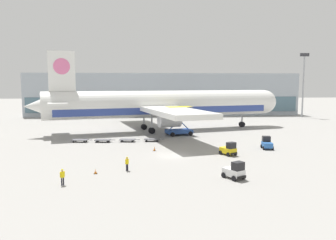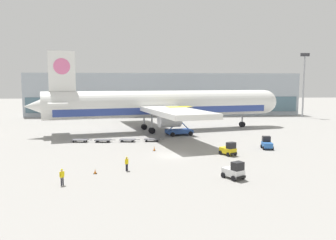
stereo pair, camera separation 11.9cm
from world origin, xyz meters
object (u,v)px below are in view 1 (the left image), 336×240
Objects in this scene: baggage_dolly_second at (103,140)px; traffic_cone_near at (95,171)px; ground_crew_far at (62,176)px; light_mast at (304,80)px; baggage_dolly_trail at (152,139)px; baggage_tug_mid at (267,143)px; baggage_dolly_third at (127,140)px; scissor_lift_loader at (179,124)px; traffic_cone_far at (154,149)px; baggage_tug_foreground at (229,149)px; ground_crew_near at (127,163)px; baggage_dolly_lead at (80,140)px; baggage_tug_far at (235,171)px; airplane_main at (162,105)px.

baggage_dolly_second is 6.64× the size of traffic_cone_near.
light_mast is at bearing -177.71° from ground_crew_far.
baggage_tug_mid is at bearing -17.69° from baggage_dolly_trail.
ground_crew_far is (-28.51, -16.96, 0.15)m from baggage_tug_mid.
baggage_dolly_third and baggage_dolly_trail have the same top height.
traffic_cone_near is (-13.21, -28.20, -1.93)m from scissor_lift_loader.
scissor_lift_loader is 9.25m from baggage_dolly_trail.
light_mast reaches higher than traffic_cone_near.
baggage_tug_foreground is at bearing -20.83° from traffic_cone_far.
ground_crew_far is at bearing 171.11° from ground_crew_near.
scissor_lift_loader reaches higher than baggage_dolly_lead.
baggage_tug_far is at bearing -67.82° from ground_crew_near.
baggage_tug_foreground is at bearing 138.98° from baggage_tug_far.
baggage_tug_mid is at bearing -13.21° from baggage_dolly_third.
baggage_dolly_lead is at bearing -174.46° from baggage_dolly_trail.
baggage_dolly_second is at bearing -151.48° from baggage_tug_foreground.
traffic_cone_far is at bearing -55.15° from baggage_dolly_third.
airplane_main is 15.13× the size of baggage_dolly_trail.
baggage_dolly_third is (-7.24, -13.44, -5.45)m from airplane_main.
light_mast reaches higher than traffic_cone_far.
airplane_main reaches higher than baggage_tug_mid.
baggage_dolly_trail is (-10.84, 12.71, -0.49)m from baggage_tug_foreground.
baggage_dolly_lead is at bearing -147.18° from light_mast.
baggage_tug_mid is 1.51× the size of ground_crew_far.
baggage_tug_mid reaches higher than baggage_dolly_third.
traffic_cone_near is at bearing -132.56° from light_mast.
baggage_tug_foreground reaches higher than baggage_dolly_lead.
scissor_lift_loader reaches higher than baggage_tug_mid.
baggage_dolly_third is 2.16× the size of ground_crew_far.
traffic_cone_near is (-18.25, -8.52, -0.60)m from baggage_tug_foreground.
baggage_tug_foreground and baggage_tug_far have the same top height.
scissor_lift_loader is 20.02m from baggage_dolly_lead.
baggage_tug_far is 16.01m from traffic_cone_near.
airplane_main is 32.69× the size of ground_crew_near.
light_mast is at bearing -23.77° from baggage_tug_mid.
baggage_dolly_third is at bearing -132.55° from airplane_main.
baggage_dolly_third is at bearing 4.50° from baggage_dolly_lead.
baggage_tug_foreground is at bearing 25.02° from traffic_cone_near.
scissor_lift_loader is 28.86m from ground_crew_near.
baggage_dolly_lead is 5.24× the size of traffic_cone_far.
baggage_dolly_trail is at bearing -157.52° from ground_crew_far.
baggage_tug_mid is 1.51× the size of ground_crew_near.
baggage_dolly_second is (-19.72, 12.67, -0.49)m from baggage_tug_foreground.
airplane_main is 21.20m from baggage_dolly_lead.
scissor_lift_loader is 19.91m from baggage_tug_mid.
baggage_tug_foreground reaches higher than baggage_dolly_trail.
baggage_tug_mid is at bearing 165.10° from ground_crew_far.
baggage_dolly_trail is (13.00, -0.35, 0.00)m from baggage_dolly_lead.
baggage_tug_foreground is at bearing -32.55° from baggage_dolly_third.
airplane_main is 27.27m from baggage_tug_mid.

